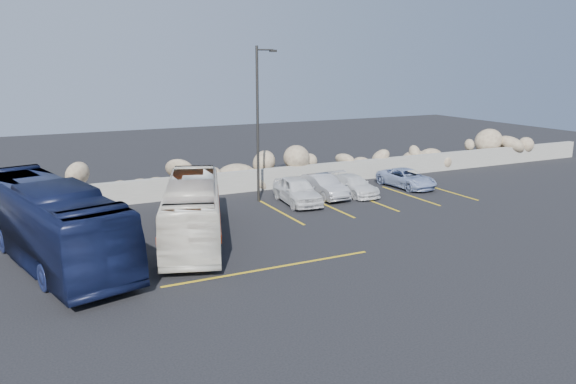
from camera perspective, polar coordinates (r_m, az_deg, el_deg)
name	(u,v)px	position (r m, az deg, el deg)	size (l,w,h in m)	color
ground	(299,266)	(20.51, 1.11, -7.48)	(90.00, 90.00, 0.00)	black
seawall	(198,186)	(31.08, -9.09, 0.64)	(60.00, 0.40, 1.20)	gray
riprap_pile	(192,169)	(32.06, -9.77, 2.27)	(54.00, 2.80, 2.60)	#8D755C
parking_lines	(331,214)	(27.30, 4.42, -2.25)	(18.16, 9.36, 0.01)	gold
lamppost	(259,120)	(29.04, -3.01, 7.31)	(1.14, 0.18, 8.00)	#2B2926
vintage_bus	(193,210)	(23.39, -9.67, -1.83)	(2.12, 9.05, 2.52)	silver
tour_coach	(49,221)	(22.36, -23.11, -2.77)	(2.52, 10.76, 3.00)	#101635
car_a	(297,190)	(29.16, 0.94, 0.17)	(1.63, 4.05, 1.38)	silver
car_b	(323,186)	(30.55, 3.55, 0.60)	(1.30, 3.74, 1.23)	#A1A0A5
car_c	(353,185)	(31.31, 6.61, 0.70)	(1.51, 3.71, 1.08)	silver
car_d	(407,178)	(33.68, 11.96, 1.38)	(1.80, 3.90, 1.08)	#8C9EC7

